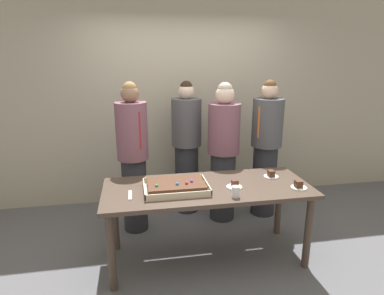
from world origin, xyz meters
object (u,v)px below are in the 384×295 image
Objects in this scene: plated_slice_far_left at (299,186)px; drink_cup_nearest at (236,192)px; party_table at (207,195)px; cake_server_utensil at (130,195)px; sheet_cake at (176,186)px; plated_slice_near_left at (235,185)px; plated_slice_near_right at (271,175)px; person_green_shirt_behind at (187,147)px; person_serving_front at (133,157)px; person_far_right_suit at (266,148)px; person_striped_tie_right at (223,152)px.

drink_cup_nearest is at bearing -172.34° from plated_slice_far_left.
cake_server_utensil is at bearing -173.26° from party_table.
sheet_cake reaches higher than drink_cup_nearest.
plated_slice_near_right is at bearing 22.98° from plated_slice_near_left.
person_green_shirt_behind is (-0.86, 1.30, 0.07)m from plated_slice_far_left.
plated_slice_far_left is (0.59, -0.13, 0.01)m from plated_slice_near_left.
plated_slice_near_left is at bearing 23.16° from person_serving_front.
party_table is 0.86m from plated_slice_far_left.
plated_slice_near_left is (0.56, -0.03, -0.02)m from sheet_cake.
plated_slice_near_left is at bearing 1.07° from cake_server_utensil.
plated_slice_far_left is 1.04m from person_far_right_suit.
plated_slice_far_left is 1.78m from person_serving_front.
sheet_cake is at bearing -173.19° from party_table.
cake_server_utensil is (-0.92, 0.20, -0.05)m from drink_cup_nearest.
party_table is at bearing 14.10° from person_striped_tie_right.
plated_slice_near_left is 0.75× the size of cake_server_utensil.
person_striped_tie_right is 0.56m from person_far_right_suit.
person_striped_tie_right reaches higher than sheet_cake.
sheet_cake reaches higher than cake_server_utensil.
cake_server_utensil is 0.12× the size of person_far_right_suit.
sheet_cake reaches higher than party_table.
plated_slice_near_right reaches higher than plated_slice_near_left.
person_serving_front reaches higher than plated_slice_far_left.
cake_server_utensil is 0.12× the size of person_striped_tie_right.
sheet_cake is 2.95× the size of cake_server_utensil.
sheet_cake is 1.02m from plated_slice_near_right.
plated_slice_near_left is 0.49m from plated_slice_near_right.
plated_slice_near_right is at bearing 64.57° from person_striped_tie_right.
plated_slice_near_left is 1.23m from person_serving_front.
drink_cup_nearest is 0.06× the size of person_striped_tie_right.
person_green_shirt_behind is at bearing 59.23° from cake_server_utensil.
plated_slice_far_left is at bearing 7.66° from drink_cup_nearest.
party_table is 0.28m from plated_slice_near_left.
person_striped_tie_right reaches higher than person_green_shirt_behind.
person_far_right_suit is at bearing 71.69° from plated_slice_near_right.
plated_slice_far_left is at bearing 63.90° from person_striped_tie_right.
person_serving_front is 0.77m from person_green_shirt_behind.
drink_cup_nearest reaches higher than plated_slice_far_left.
person_green_shirt_behind is (-0.02, 1.10, 0.18)m from party_table.
cake_server_utensil is at bearing -16.60° from person_green_shirt_behind.
sheet_cake is at bearing -0.01° from person_serving_front.
party_table is 13.13× the size of plated_slice_far_left.
person_serving_front is (-0.69, 0.72, 0.21)m from party_table.
sheet_cake is at bearing 6.69° from cake_server_utensil.
person_serving_front is 1.63m from person_far_right_suit.
plated_slice_near_left is at bearing 30.77° from person_striped_tie_right.
party_table is 0.37m from drink_cup_nearest.
person_green_shirt_behind is (0.67, 0.38, -0.02)m from person_serving_front.
person_far_right_suit is at bearing 84.51° from plated_slice_far_left.
sheet_cake is at bearing 0.01° from person_far_right_suit.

